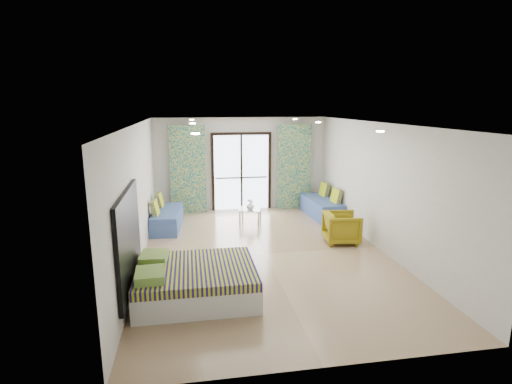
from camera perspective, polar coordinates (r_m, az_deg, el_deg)
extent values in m
cube|color=black|center=(11.59, -2.14, 8.34)|extent=(1.76, 0.08, 0.08)
cube|color=black|center=(11.65, -6.19, 2.64)|extent=(0.08, 0.08, 2.20)
cube|color=black|center=(11.87, 1.94, 2.89)|extent=(0.08, 0.08, 2.20)
cube|color=black|center=(11.73, -2.09, 2.77)|extent=(0.05, 0.06, 2.20)
cube|color=#595451|center=(11.78, -2.10, 2.07)|extent=(1.52, 0.03, 0.04)
cube|color=silver|center=(11.47, -9.71, 3.14)|extent=(1.00, 0.10, 2.50)
cube|color=silver|center=(11.87, 5.45, 3.57)|extent=(1.00, 0.10, 2.50)
cylinder|color=#FFE0B2|center=(5.77, -8.65, 8.26)|extent=(0.12, 0.12, 0.02)
cylinder|color=#FFE0B2|center=(6.46, 17.32, 8.28)|extent=(0.12, 0.12, 0.02)
cylinder|color=#FFE0B2|center=(8.76, -9.04, 9.66)|extent=(0.12, 0.12, 0.02)
cylinder|color=#FFE0B2|center=(9.23, 8.88, 9.80)|extent=(0.12, 0.12, 0.02)
cylinder|color=#FFE0B2|center=(10.76, -9.18, 10.16)|extent=(0.12, 0.12, 0.02)
cylinder|color=#FFE0B2|center=(11.14, 5.61, 10.33)|extent=(0.12, 0.12, 0.02)
cube|color=black|center=(6.47, -17.71, -6.43)|extent=(0.06, 2.10, 1.50)
cube|color=silver|center=(7.66, -16.53, -3.42)|extent=(0.02, 0.10, 0.10)
cube|color=silver|center=(6.72, -8.43, -13.13)|extent=(1.90, 1.52, 0.38)
cube|color=navy|center=(6.61, -8.51, -11.08)|extent=(1.88, 1.55, 0.14)
cube|color=#196E74|center=(6.26, -14.88, -11.42)|extent=(0.46, 0.55, 0.13)
cube|color=#196E74|center=(6.92, -14.36, -9.01)|extent=(0.46, 0.55, 0.13)
cube|color=#3D5793|center=(10.35, -12.54, -4.04)|extent=(0.78, 1.72, 0.37)
cube|color=#3D5793|center=(10.29, -12.60, -2.80)|extent=(0.76, 1.69, 0.09)
cube|color=navy|center=(9.90, -14.27, -2.22)|extent=(0.22, 0.43, 0.39)
cube|color=navy|center=(10.65, -13.63, -1.15)|extent=(0.22, 0.43, 0.39)
cube|color=#3D5793|center=(11.31, 9.33, -2.45)|extent=(0.79, 1.79, 0.39)
cube|color=#3D5793|center=(11.25, 9.38, -1.25)|extent=(0.78, 1.76, 0.10)
cube|color=navy|center=(10.93, 11.42, -0.53)|extent=(0.22, 0.45, 0.41)
cube|color=navy|center=(11.66, 9.75, 0.35)|extent=(0.22, 0.45, 0.41)
cylinder|color=silver|center=(10.38, -2.33, -3.73)|extent=(0.06, 0.06, 0.36)
cylinder|color=silver|center=(10.32, 0.35, -3.82)|extent=(0.06, 0.06, 0.36)
cylinder|color=silver|center=(10.85, -1.94, -3.02)|extent=(0.06, 0.06, 0.36)
cylinder|color=silver|center=(10.79, 0.63, -3.10)|extent=(0.06, 0.06, 0.36)
cube|color=#8CA59E|center=(10.53, -0.83, -2.47)|extent=(0.69, 0.69, 0.02)
sphere|color=white|center=(10.48, -0.59, -1.43)|extent=(0.06, 0.06, 0.06)
sphere|color=white|center=(10.52, -0.80, -1.26)|extent=(0.06, 0.06, 0.06)
sphere|color=white|center=(10.48, -1.08, -1.22)|extent=(0.06, 0.06, 0.06)
sphere|color=white|center=(10.43, -0.86, -1.19)|extent=(0.06, 0.06, 0.06)
imported|color=white|center=(10.43, -0.84, -1.99)|extent=(0.22, 0.22, 0.21)
imported|color=olive|center=(9.23, 12.16, -4.81)|extent=(0.77, 0.81, 0.76)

